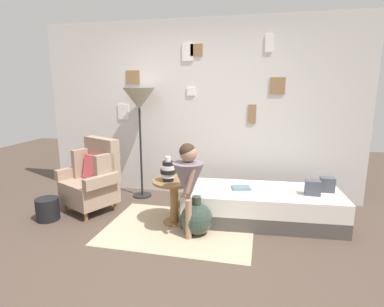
{
  "coord_description": "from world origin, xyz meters",
  "views": [
    {
      "loc": [
        0.98,
        -2.65,
        1.65
      ],
      "look_at": [
        0.15,
        0.95,
        0.85
      ],
      "focal_mm": 29.13,
      "sensor_mm": 36.0,
      "label": 1
    }
  ],
  "objects_px": {
    "daybed": "(261,205)",
    "vase_striped": "(168,171)",
    "demijohn_near": "(197,219)",
    "magazine_basket": "(48,209)",
    "armchair": "(93,178)",
    "side_table": "(174,193)",
    "book_on_daybed": "(241,188)",
    "floor_lamp": "(139,102)",
    "person_child": "(188,179)"
  },
  "relations": [
    {
      "from": "daybed",
      "to": "vase_striped",
      "type": "height_order",
      "value": "vase_striped"
    },
    {
      "from": "demijohn_near",
      "to": "magazine_basket",
      "type": "bearing_deg",
      "value": -178.91
    },
    {
      "from": "armchair",
      "to": "magazine_basket",
      "type": "distance_m",
      "value": 0.67
    },
    {
      "from": "side_table",
      "to": "magazine_basket",
      "type": "xyz_separation_m",
      "value": [
        -1.58,
        -0.26,
        -0.25
      ]
    },
    {
      "from": "magazine_basket",
      "to": "armchair",
      "type": "bearing_deg",
      "value": 47.97
    },
    {
      "from": "vase_striped",
      "to": "demijohn_near",
      "type": "bearing_deg",
      "value": -25.66
    },
    {
      "from": "vase_striped",
      "to": "book_on_daybed",
      "type": "distance_m",
      "value": 0.94
    },
    {
      "from": "book_on_daybed",
      "to": "magazine_basket",
      "type": "xyz_separation_m",
      "value": [
        -2.36,
        -0.56,
        -0.28
      ]
    },
    {
      "from": "daybed",
      "to": "vase_striped",
      "type": "bearing_deg",
      "value": -161.89
    },
    {
      "from": "side_table",
      "to": "floor_lamp",
      "type": "height_order",
      "value": "floor_lamp"
    },
    {
      "from": "person_child",
      "to": "book_on_daybed",
      "type": "height_order",
      "value": "person_child"
    },
    {
      "from": "armchair",
      "to": "vase_striped",
      "type": "bearing_deg",
      "value": -11.12
    },
    {
      "from": "vase_striped",
      "to": "book_on_daybed",
      "type": "relative_size",
      "value": 1.35
    },
    {
      "from": "side_table",
      "to": "magazine_basket",
      "type": "relative_size",
      "value": 1.96
    },
    {
      "from": "book_on_daybed",
      "to": "magazine_basket",
      "type": "height_order",
      "value": "book_on_daybed"
    },
    {
      "from": "vase_striped",
      "to": "armchair",
      "type": "bearing_deg",
      "value": 168.88
    },
    {
      "from": "floor_lamp",
      "to": "magazine_basket",
      "type": "xyz_separation_m",
      "value": [
        -0.83,
        -1.08,
        -1.29
      ]
    },
    {
      "from": "armchair",
      "to": "demijohn_near",
      "type": "bearing_deg",
      "value": -15.06
    },
    {
      "from": "side_table",
      "to": "magazine_basket",
      "type": "height_order",
      "value": "side_table"
    },
    {
      "from": "floor_lamp",
      "to": "demijohn_near",
      "type": "distance_m",
      "value": 1.94
    },
    {
      "from": "demijohn_near",
      "to": "floor_lamp",
      "type": "bearing_deg",
      "value": 135.8
    },
    {
      "from": "side_table",
      "to": "magazine_basket",
      "type": "bearing_deg",
      "value": -170.5
    },
    {
      "from": "daybed",
      "to": "armchair",
      "type": "bearing_deg",
      "value": -176.48
    },
    {
      "from": "armchair",
      "to": "book_on_daybed",
      "type": "distance_m",
      "value": 1.96
    },
    {
      "from": "daybed",
      "to": "book_on_daybed",
      "type": "height_order",
      "value": "book_on_daybed"
    },
    {
      "from": "side_table",
      "to": "floor_lamp",
      "type": "relative_size",
      "value": 0.34
    },
    {
      "from": "side_table",
      "to": "vase_striped",
      "type": "relative_size",
      "value": 1.85
    },
    {
      "from": "vase_striped",
      "to": "side_table",
      "type": "bearing_deg",
      "value": 36.52
    },
    {
      "from": "daybed",
      "to": "floor_lamp",
      "type": "distance_m",
      "value": 2.22
    },
    {
      "from": "daybed",
      "to": "book_on_daybed",
      "type": "distance_m",
      "value": 0.34
    },
    {
      "from": "floor_lamp",
      "to": "magazine_basket",
      "type": "relative_size",
      "value": 5.82
    },
    {
      "from": "vase_striped",
      "to": "demijohn_near",
      "type": "xyz_separation_m",
      "value": [
        0.38,
        -0.18,
        -0.49
      ]
    },
    {
      "from": "book_on_daybed",
      "to": "demijohn_near",
      "type": "height_order",
      "value": "demijohn_near"
    },
    {
      "from": "magazine_basket",
      "to": "person_child",
      "type": "bearing_deg",
      "value": -1.74
    },
    {
      "from": "daybed",
      "to": "person_child",
      "type": "bearing_deg",
      "value": -140.84
    },
    {
      "from": "armchair",
      "to": "side_table",
      "type": "xyz_separation_m",
      "value": [
        1.18,
        -0.18,
        -0.05
      ]
    },
    {
      "from": "magazine_basket",
      "to": "daybed",
      "type": "bearing_deg",
      "value": 12.48
    },
    {
      "from": "magazine_basket",
      "to": "vase_striped",
      "type": "bearing_deg",
      "value": 8.27
    },
    {
      "from": "vase_striped",
      "to": "floor_lamp",
      "type": "xyz_separation_m",
      "value": [
        -0.69,
        0.86,
        0.75
      ]
    },
    {
      "from": "side_table",
      "to": "vase_striped",
      "type": "distance_m",
      "value": 0.3
    },
    {
      "from": "daybed",
      "to": "book_on_daybed",
      "type": "bearing_deg",
      "value": -176.85
    },
    {
      "from": "demijohn_near",
      "to": "magazine_basket",
      "type": "relative_size",
      "value": 1.62
    },
    {
      "from": "floor_lamp",
      "to": "person_child",
      "type": "xyz_separation_m",
      "value": [
        1.0,
        -1.14,
        -0.75
      ]
    },
    {
      "from": "book_on_daybed",
      "to": "magazine_basket",
      "type": "bearing_deg",
      "value": -166.54
    },
    {
      "from": "vase_striped",
      "to": "magazine_basket",
      "type": "height_order",
      "value": "vase_striped"
    },
    {
      "from": "daybed",
      "to": "demijohn_near",
      "type": "xyz_separation_m",
      "value": [
        -0.71,
        -0.54,
        -0.01
      ]
    },
    {
      "from": "floor_lamp",
      "to": "demijohn_near",
      "type": "bearing_deg",
      "value": -44.2
    },
    {
      "from": "book_on_daybed",
      "to": "demijohn_near",
      "type": "xyz_separation_m",
      "value": [
        -0.45,
        -0.53,
        -0.23
      ]
    },
    {
      "from": "daybed",
      "to": "magazine_basket",
      "type": "height_order",
      "value": "daybed"
    },
    {
      "from": "book_on_daybed",
      "to": "floor_lamp",
      "type": "bearing_deg",
      "value": 161.28
    }
  ]
}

